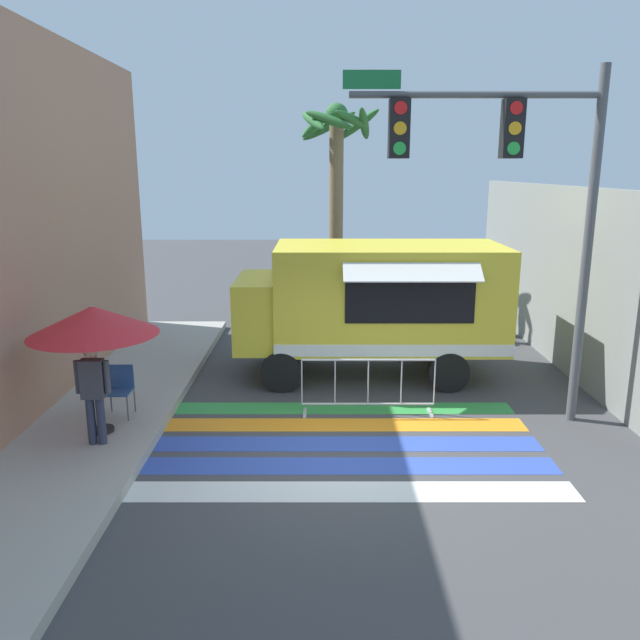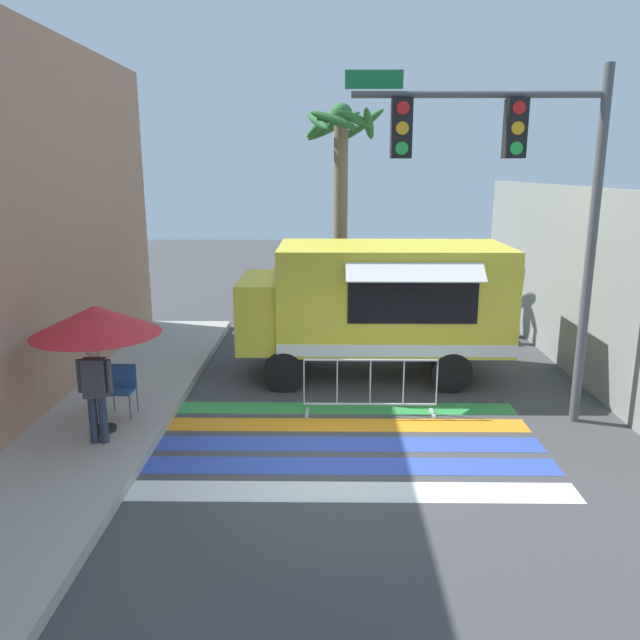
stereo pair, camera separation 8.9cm
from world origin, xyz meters
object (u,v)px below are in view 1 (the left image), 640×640
traffic_signal_pole (515,176)px  patio_umbrella (96,321)px  folding_chair (122,385)px  food_truck (371,299)px  vendor_person (96,388)px  barricade_front (371,386)px  palm_tree (339,174)px

traffic_signal_pole → patio_umbrella: (-6.56, -0.89, -2.18)m
patio_umbrella → folding_chair: bearing=83.8°
food_truck → vendor_person: 5.91m
vendor_person → patio_umbrella: bearing=92.2°
patio_umbrella → barricade_front: (4.35, 1.16, -1.48)m
food_truck → traffic_signal_pole: (2.06, -2.53, 2.53)m
barricade_front → folding_chair: bearing=-174.3°
folding_chair → traffic_signal_pole: bearing=12.7°
patio_umbrella → vendor_person: patio_umbrella is taller
food_truck → traffic_signal_pole: 4.13m
palm_tree → traffic_signal_pole: bearing=-69.8°
traffic_signal_pole → palm_tree: (-2.62, 7.12, -0.04)m
traffic_signal_pole → barricade_front: traffic_signal_pole is taller
folding_chair → vendor_person: vendor_person is taller
patio_umbrella → folding_chair: 1.50m
patio_umbrella → folding_chair: (0.08, 0.73, -1.31)m
food_truck → vendor_person: size_ratio=3.45×
patio_umbrella → palm_tree: (3.95, 8.01, 2.14)m
folding_chair → palm_tree: size_ratio=0.14×
traffic_signal_pole → folding_chair: 7.37m
folding_chair → patio_umbrella: bearing=-85.0°
traffic_signal_pole → folding_chair: size_ratio=6.84×
vendor_person → palm_tree: palm_tree is taller
patio_umbrella → folding_chair: patio_umbrella is taller
vendor_person → folding_chair: bearing=82.0°
traffic_signal_pole → folding_chair: traffic_signal_pole is taller
traffic_signal_pole → vendor_person: (-6.48, -1.34, -3.11)m
traffic_signal_pole → palm_tree: bearing=110.2°
food_truck → vendor_person: bearing=-138.8°
patio_umbrella → barricade_front: bearing=14.9°
food_truck → patio_umbrella: bearing=-142.8°
food_truck → palm_tree: (-0.56, 4.59, 2.49)m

